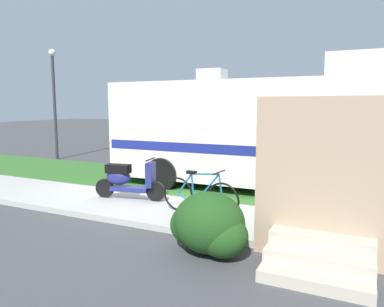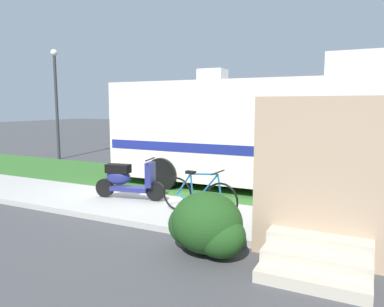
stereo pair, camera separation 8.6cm
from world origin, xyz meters
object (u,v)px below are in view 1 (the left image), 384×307
(bicycle, at_px, (199,195))
(motorhome_rv, at_px, (255,130))
(pickup_truck_near, at_px, (344,144))
(street_lamp_post, at_px, (54,94))
(bottle_spare, at_px, (293,212))
(scooter, at_px, (127,180))
(pickup_truck_far, at_px, (223,132))

(bicycle, bearing_deg, motorhome_rv, 85.76)
(pickup_truck_near, relative_size, street_lamp_post, 1.12)
(bottle_spare, bearing_deg, scooter, -176.71)
(pickup_truck_near, bearing_deg, scooter, -122.06)
(motorhome_rv, height_order, scooter, motorhome_rv)
(bottle_spare, bearing_deg, bicycle, -161.11)
(scooter, relative_size, street_lamp_post, 0.38)
(bicycle, bearing_deg, street_lamp_post, 151.16)
(pickup_truck_near, xyz_separation_m, street_lamp_post, (-11.08, -2.28, 1.78))
(scooter, distance_m, bicycle, 2.04)
(motorhome_rv, bearing_deg, pickup_truck_near, 63.82)
(pickup_truck_far, xyz_separation_m, street_lamp_post, (-5.13, -6.19, 1.81))
(pickup_truck_near, bearing_deg, pickup_truck_far, 146.71)
(scooter, bearing_deg, pickup_truck_far, 99.08)
(pickup_truck_far, bearing_deg, motorhome_rv, -63.84)
(scooter, xyz_separation_m, pickup_truck_far, (-1.71, 10.68, 0.36))
(bottle_spare, relative_size, street_lamp_post, 0.06)
(pickup_truck_near, relative_size, pickup_truck_far, 0.91)
(pickup_truck_near, distance_m, street_lamp_post, 11.45)
(street_lamp_post, bearing_deg, scooter, -33.30)
(pickup_truck_far, bearing_deg, scooter, -80.92)
(motorhome_rv, height_order, pickup_truck_far, motorhome_rv)
(motorhome_rv, relative_size, pickup_truck_near, 1.46)
(pickup_truck_near, xyz_separation_m, bottle_spare, (-0.52, -6.56, -0.72))
(bicycle, relative_size, street_lamp_post, 0.38)
(bicycle, height_order, bottle_spare, bicycle)
(pickup_truck_near, height_order, pickup_truck_far, pickup_truck_near)
(motorhome_rv, xyz_separation_m, pickup_truck_far, (-3.93, 8.01, -0.68))
(bicycle, distance_m, pickup_truck_far, 11.67)
(bottle_spare, bearing_deg, pickup_truck_far, 117.41)
(bicycle, bearing_deg, pickup_truck_far, 108.54)
(bicycle, relative_size, bottle_spare, 6.28)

